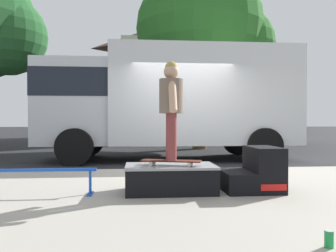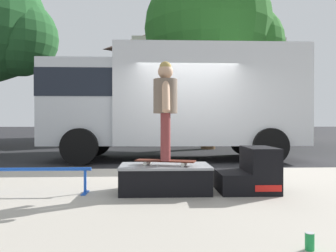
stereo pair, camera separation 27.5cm
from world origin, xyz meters
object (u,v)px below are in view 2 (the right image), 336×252
skater_kid (165,102)px  box_truck (172,99)px  skate_box (165,177)px  kicker_ramp (251,173)px  skateboard (165,161)px  soda_can (310,241)px  street_tree_main (216,33)px  grind_rail (33,174)px

skater_kid → box_truck: 5.04m
skate_box → box_truck: (0.37, 4.96, 1.39)m
kicker_ramp → skateboard: bearing=-177.5°
skater_kid → soda_can: bearing=-64.0°
kicker_ramp → street_tree_main: size_ratio=0.11×
street_tree_main → skateboard: bearing=-104.6°
kicker_ramp → skater_kid: 1.48m
box_truck → street_tree_main: street_tree_main is taller
grind_rail → skater_kid: 1.94m
kicker_ramp → box_truck: 5.20m
kicker_ramp → skateboard: size_ratio=0.94×
kicker_ramp → street_tree_main: 9.57m
skate_box → grind_rail: (-1.70, -0.04, 0.06)m
skate_box → box_truck: bearing=85.7°
skate_box → skateboard: skateboard is taller
kicker_ramp → grind_rail: kicker_ramp is taller
soda_can → box_truck: box_truck is taller
skater_kid → box_truck: box_truck is taller
skate_box → skater_kid: size_ratio=0.92×
grind_rail → street_tree_main: size_ratio=0.21×
skate_box → soda_can: 2.28m
skate_box → street_tree_main: bearing=75.3°
skate_box → street_tree_main: 9.79m
kicker_ramp → grind_rail: 2.85m
soda_can → box_truck: 7.20m
skater_kid → kicker_ramp: bearing=2.5°
grind_rail → soda_can: grind_rail is taller
skate_box → street_tree_main: (2.25, 8.55, 4.20)m
kicker_ramp → skateboard: (-1.15, -0.05, 0.17)m
kicker_ramp → soda_can: 2.07m
skate_box → kicker_ramp: kicker_ramp is taller
skateboard → box_truck: box_truck is taller
street_tree_main → skate_box: bearing=-104.7°
box_truck → street_tree_main: 4.93m
soda_can → street_tree_main: size_ratio=0.02×
soda_can → street_tree_main: (1.27, 10.60, 4.33)m
skate_box → skater_kid: 0.99m
soda_can → street_tree_main: bearing=83.2°
grind_rail → skate_box: bearing=1.3°
grind_rail → soda_can: bearing=-37.0°
skater_kid → box_truck: bearing=85.8°
kicker_ramp → grind_rail: bearing=-179.3°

